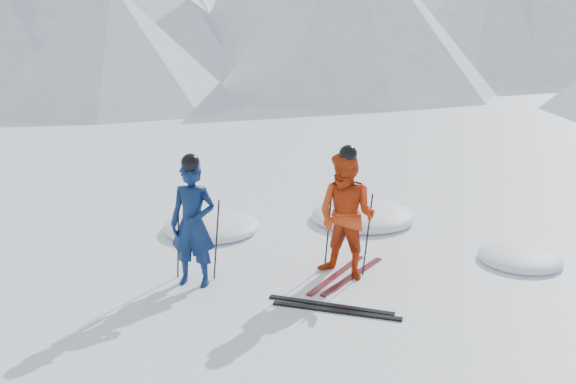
# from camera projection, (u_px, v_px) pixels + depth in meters

# --- Properties ---
(ground) EXTENTS (160.00, 160.00, 0.00)m
(ground) POSITION_uv_depth(u_px,v_px,m) (404.00, 281.00, 8.85)
(ground) COLOR white
(ground) RESTS_ON ground
(skier_blue) EXTENTS (0.66, 0.43, 1.80)m
(skier_blue) POSITION_uv_depth(u_px,v_px,m) (193.00, 224.00, 8.52)
(skier_blue) COLOR #0B1D46
(skier_blue) RESTS_ON ground
(skier_red) EXTENTS (1.09, 0.98, 1.87)m
(skier_red) POSITION_uv_depth(u_px,v_px,m) (346.00, 216.00, 8.78)
(skier_red) COLOR #C2360F
(skier_red) RESTS_ON ground
(pole_blue_left) EXTENTS (0.12, 0.08, 1.20)m
(pole_blue_left) POSITION_uv_depth(u_px,v_px,m) (178.00, 239.00, 8.80)
(pole_blue_left) COLOR black
(pole_blue_left) RESTS_ON ground
(pole_blue_right) EXTENTS (0.12, 0.07, 1.20)m
(pole_blue_right) POSITION_uv_depth(u_px,v_px,m) (217.00, 240.00, 8.78)
(pole_blue_right) COLOR black
(pole_blue_right) RESTS_ON ground
(pole_red_left) EXTENTS (0.12, 0.10, 1.24)m
(pole_red_left) POSITION_uv_depth(u_px,v_px,m) (328.00, 230.00, 9.16)
(pole_red_left) COLOR black
(pole_red_left) RESTS_ON ground
(pole_red_right) EXTENTS (0.12, 0.09, 1.24)m
(pole_red_right) POSITION_uv_depth(u_px,v_px,m) (368.00, 235.00, 8.93)
(pole_red_right) COLOR black
(pole_red_right) RESTS_ON ground
(ski_worn_left) EXTENTS (0.62, 1.64, 0.03)m
(ski_worn_left) POSITION_uv_depth(u_px,v_px,m) (337.00, 275.00, 9.04)
(ski_worn_left) COLOR black
(ski_worn_left) RESTS_ON ground
(ski_worn_right) EXTENTS (0.73, 1.61, 0.03)m
(ski_worn_right) POSITION_uv_depth(u_px,v_px,m) (353.00, 276.00, 8.99)
(ski_worn_right) COLOR black
(ski_worn_right) RESTS_ON ground
(ski_loose_a) EXTENTS (1.70, 0.26, 0.03)m
(ski_loose_a) POSITION_uv_depth(u_px,v_px,m) (330.00, 305.00, 8.04)
(ski_loose_a) COLOR black
(ski_loose_a) RESTS_ON ground
(ski_loose_b) EXTENTS (1.70, 0.20, 0.03)m
(ski_loose_b) POSITION_uv_depth(u_px,v_px,m) (336.00, 311.00, 7.88)
(ski_loose_b) COLOR black
(ski_loose_b) RESTS_ON ground
(snow_lumps) EXTENTS (7.88, 5.64, 0.43)m
(snow_lumps) POSITION_uv_depth(u_px,v_px,m) (346.00, 235.00, 10.82)
(snow_lumps) COLOR white
(snow_lumps) RESTS_ON ground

